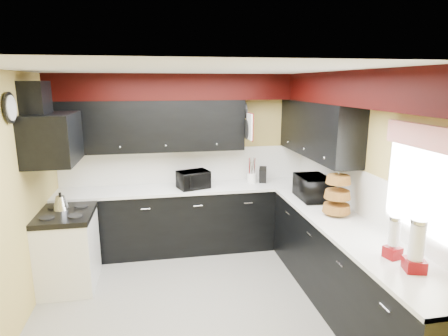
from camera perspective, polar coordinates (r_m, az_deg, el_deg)
The scene contains 35 objects.
ground at distance 4.35m, azimuth -3.27°, elevation -20.34°, with size 3.60×3.60×0.00m, color gray.
wall_back at distance 5.55m, azimuth -5.79°, elevation 1.05°, with size 3.60×0.06×2.50m, color #E0C666.
wall_right at distance 4.40m, azimuth 20.50°, elevation -2.88°, with size 0.06×3.60×2.50m, color #E0C666.
wall_left at distance 4.03m, azimuth -29.96°, elevation -5.22°, with size 0.06×3.60×2.50m, color #E0C666.
ceiling at distance 3.64m, azimuth -3.79°, elevation 14.71°, with size 3.60×3.60×0.06m, color white.
cab_back at distance 5.48m, azimuth -5.33°, elevation -7.80°, with size 3.60×0.60×0.90m, color black.
cab_right at distance 4.29m, azimuth 18.17°, elevation -14.54°, with size 0.60×3.00×0.90m, color black.
counter_back at distance 5.34m, azimuth -5.44°, elevation -3.07°, with size 3.62×0.64×0.04m, color white.
counter_right at distance 4.10m, azimuth 18.63°, elevation -8.69°, with size 0.64×3.02×0.04m, color white.
splash_back at distance 5.55m, azimuth -5.77°, elevation 0.42°, with size 3.60×0.02×0.50m, color white.
splash_right at distance 4.41m, azimuth 20.32°, elevation -3.64°, with size 0.02×3.60×0.50m, color white.
upper_back at distance 5.27m, azimuth -11.22°, elevation 6.30°, with size 2.60×0.35×0.70m, color black.
upper_right at distance 4.99m, azimuth 14.00°, elevation 5.81°, with size 0.35×1.80×0.70m, color black.
soffit_back at distance 5.25m, azimuth -5.89°, elevation 12.20°, with size 3.60×0.36×0.35m, color black.
soffit_right at distance 4.00m, azimuth 20.79°, elevation 11.25°, with size 0.36×3.24×0.35m, color black.
stove at distance 4.90m, azimuth -22.60°, elevation -11.65°, with size 0.60×0.75×0.86m, color white.
cooktop at distance 4.74m, azimuth -23.08°, elevation -6.56°, with size 0.62×0.77×0.06m, color black.
hood at distance 4.55m, azimuth -24.68°, elevation 4.10°, with size 0.50×0.78×0.55m, color black.
hood_duct at distance 4.54m, azimuth -26.78°, elevation 9.23°, with size 0.24×0.40×0.40m, color black.
window at distance 3.60m, azimuth 27.93°, elevation -2.01°, with size 0.03×0.86×0.96m, color white, non-canonical shape.
valance at distance 3.50m, azimuth 27.90°, elevation 4.29°, with size 0.04×0.88×0.20m, color red.
pan_top at distance 5.33m, azimuth 3.18°, elevation 8.75°, with size 0.03×0.22×0.40m, color black, non-canonical shape.
pan_mid at distance 5.23m, azimuth 3.48°, elevation 5.91°, with size 0.03×0.28×0.46m, color black, non-canonical shape.
pan_low at distance 5.48m, azimuth 2.83°, elevation 5.93°, with size 0.03×0.24×0.42m, color black, non-canonical shape.
cut_board at distance 5.11m, azimuth 3.92°, elevation 6.31°, with size 0.03×0.26×0.35m, color white.
baskets at distance 4.32m, azimuth 16.89°, elevation -3.84°, with size 0.27×0.27×0.50m, color brown, non-canonical shape.
clock at distance 4.10m, azimuth -29.84°, elevation 7.95°, with size 0.03×0.30×0.30m, color black, non-canonical shape.
deco_plate at distance 3.94m, azimuth 23.88°, elevation 9.88°, with size 0.03×0.24×0.24m, color white, non-canonical shape.
toaster_oven at distance 5.24m, azimuth -4.65°, elevation -1.77°, with size 0.42×0.35×0.24m, color black.
microwave at distance 4.86m, azimuth 13.42°, elevation -2.94°, with size 0.53×0.36×0.29m, color black.
utensil_crock at distance 5.52m, azimuth 4.26°, elevation -1.53°, with size 0.14×0.14×0.14m, color white.
knife_block at distance 5.53m, azimuth 5.93°, elevation -1.09°, with size 0.10×0.14×0.23m, color black.
kettle at distance 4.82m, azimuth -23.62°, elevation -4.88°, with size 0.18×0.18×0.16m, color #A7A8AC, non-canonical shape.
dispenser_a at distance 3.48m, azimuth 24.45°, elevation -9.96°, with size 0.12×0.12×0.32m, color #660E00, non-canonical shape.
dispenser_b at distance 3.31m, azimuth 27.26°, elevation -10.65°, with size 0.15×0.15×0.40m, color #661307, non-canonical shape.
Camera 1 is at (-0.43, -3.61, 2.38)m, focal length 30.00 mm.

